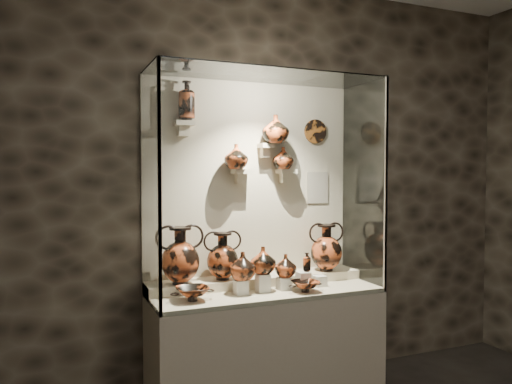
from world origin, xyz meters
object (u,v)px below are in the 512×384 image
ovoid_vase_b (275,129)px  ovoid_vase_c (283,158)px  kylix_left (192,292)px  lekythos_small (307,261)px  amphora_left (180,255)px  jug_a (243,266)px  amphora_mid (223,256)px  ovoid_vase_a (236,157)px  lekythos_tall (187,98)px  kylix_right (305,285)px  amphora_right (326,247)px  jug_c (285,266)px  jug_b (263,260)px

ovoid_vase_b → ovoid_vase_c: ovoid_vase_b is taller
kylix_left → lekythos_small: bearing=-15.4°
amphora_left → jug_a: (0.41, -0.17, -0.08)m
lekythos_small → ovoid_vase_c: bearing=84.9°
amphora_mid → kylix_left: 0.43m
amphora_mid → ovoid_vase_a: (0.13, 0.05, 0.74)m
jug_a → ovoid_vase_a: (0.04, 0.25, 0.78)m
lekythos_small → amphora_mid: bearing=140.2°
jug_a → ovoid_vase_a: ovoid_vase_a is taller
lekythos_tall → ovoid_vase_b: 0.72m
jug_a → ovoid_vase_c: 0.93m
ovoid_vase_a → lekythos_tall: bearing=-179.4°
kylix_right → ovoid_vase_b: 1.20m
amphora_right → kylix_left: 1.22m
jug_a → ovoid_vase_c: size_ratio=1.15×
amphora_left → lekythos_tall: size_ratio=1.27×
jug_a → ovoid_vase_a: 0.82m
amphora_mid → kylix_left: bearing=-126.3°
jug_a → lekythos_tall: bearing=151.6°
kylix_left → lekythos_tall: size_ratio=0.89×
amphora_left → kylix_right: amphora_left is taller
jug_a → amphora_right: bearing=24.6°
lekythos_small → kylix_left: bearing=161.7°
kylix_left → ovoid_vase_c: size_ratio=1.66×
jug_c → jug_a: bearing=-177.3°
kylix_left → jug_a: bearing=-11.0°
lekythos_small → ovoid_vase_b: size_ratio=0.73×
ovoid_vase_c → lekythos_small: bearing=-91.7°
ovoid_vase_c → amphora_left: bearing=167.4°
amphora_mid → amphora_right: 0.88m
amphora_left → ovoid_vase_b: (0.77, 0.06, 0.92)m
amphora_mid → lekythos_small: bearing=-4.3°
ovoid_vase_c → amphora_right: bearing=-28.9°
lekythos_small → kylix_left: (-0.90, -0.05, -0.14)m
jug_c → kylix_left: size_ratio=0.59×
jug_b → lekythos_small: size_ratio=1.22×
amphora_left → amphora_mid: 0.33m
kylix_right → lekythos_tall: size_ratio=0.77×
amphora_mid → ovoid_vase_a: ovoid_vase_a is taller
ovoid_vase_b → amphora_left: bearing=171.7°
amphora_mid → amphora_right: size_ratio=0.93×
amphora_mid → jug_c: size_ratio=2.08×
jug_b → ovoid_vase_b: (0.20, 0.22, 0.97)m
kylix_right → jug_c: bearing=118.7°
jug_c → lekythos_small: bearing=-4.0°
ovoid_vase_a → amphora_right: bearing=-0.1°
amphora_mid → ovoid_vase_b: (0.45, 0.04, 0.95)m
ovoid_vase_c → kylix_left: bearing=-177.7°
lekythos_tall → ovoid_vase_c: 0.88m
jug_a → ovoid_vase_c: ovoid_vase_c is taller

